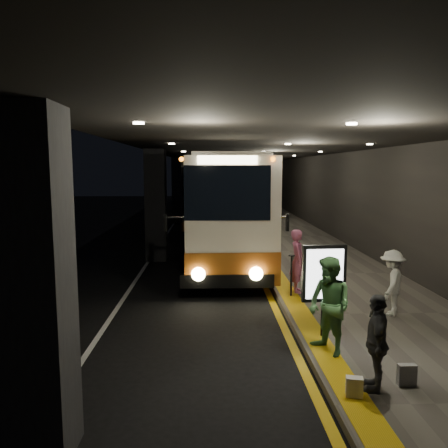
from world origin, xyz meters
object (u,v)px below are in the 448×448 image
object	(u,v)px
info_sign	(324,275)
stanchion_post	(291,276)
passenger_waiting_green	(329,306)
passenger_boarding	(298,261)
passenger_waiting_white	(392,283)
bag_polka	(407,375)
passenger_waiting_grey	(376,342)
coach_main	(221,211)
coach_second	(213,195)
bag_plain	(354,387)

from	to	relation	value
info_sign	stanchion_post	xyz separation A→B (m)	(-0.13, 2.92, -0.74)
info_sign	passenger_waiting_green	bearing A→B (deg)	-101.76
passenger_boarding	passenger_waiting_white	bearing A→B (deg)	-134.08
passenger_boarding	info_sign	bearing A→B (deg)	-178.91
bag_polka	passenger_waiting_grey	bearing A→B (deg)	-169.43
coach_main	stanchion_post	xyz separation A→B (m)	(1.76, -6.31, -1.20)
bag_polka	info_sign	distance (m)	2.54
coach_main	passenger_boarding	size ratio (longest dim) A/B	7.18
coach_main	stanchion_post	distance (m)	6.66
info_sign	passenger_waiting_white	bearing A→B (deg)	28.68
passenger_boarding	passenger_waiting_grey	bearing A→B (deg)	-175.30
passenger_boarding	bag_polka	distance (m)	5.54
passenger_waiting_green	passenger_waiting_white	world-z (taller)	passenger_waiting_green
passenger_waiting_grey	bag_polka	xyz separation A→B (m)	(0.57, 0.11, -0.61)
coach_main	passenger_waiting_grey	size ratio (longest dim) A/B	8.25
coach_second	passenger_boarding	bearing A→B (deg)	-79.12
bag_polka	bag_plain	size ratio (longest dim) A/B	1.11
bag_plain	stanchion_post	world-z (taller)	stanchion_post
passenger_waiting_white	passenger_waiting_grey	xyz separation A→B (m)	(-1.72, -3.53, -0.01)
bag_plain	stanchion_post	distance (m)	5.38
passenger_waiting_grey	bag_polka	size ratio (longest dim) A/B	4.44
passenger_waiting_white	stanchion_post	world-z (taller)	passenger_waiting_white
coach_main	passenger_waiting_green	size ratio (longest dim) A/B	6.94
stanchion_post	passenger_boarding	bearing A→B (deg)	59.22
coach_second	passenger_waiting_grey	distance (m)	22.19
bag_polka	stanchion_post	xyz separation A→B (m)	(-0.96, 5.03, 0.39)
bag_plain	coach_main	bearing A→B (deg)	98.53
passenger_waiting_grey	passenger_waiting_green	bearing A→B (deg)	-146.80
passenger_waiting_white	bag_polka	size ratio (longest dim) A/B	4.48
passenger_waiting_white	bag_polka	xyz separation A→B (m)	(-1.16, -3.42, -0.61)
stanchion_post	passenger_waiting_white	bearing A→B (deg)	-37.19
passenger_waiting_white	bag_polka	world-z (taller)	passenger_waiting_white
passenger_waiting_white	info_sign	size ratio (longest dim) A/B	0.81
passenger_waiting_grey	info_sign	size ratio (longest dim) A/B	0.80
passenger_waiting_grey	bag_plain	size ratio (longest dim) A/B	4.94
stanchion_post	info_sign	bearing A→B (deg)	-87.54
coach_second	bag_polka	distance (m)	22.19
coach_second	passenger_boarding	xyz separation A→B (m)	(2.30, -16.48, -0.90)
passenger_boarding	passenger_waiting_white	xyz separation A→B (m)	(1.87, -2.02, -0.11)
coach_second	bag_polka	size ratio (longest dim) A/B	36.98
coach_main	stanchion_post	bearing A→B (deg)	-75.84
coach_second	passenger_waiting_white	xyz separation A→B (m)	(4.17, -18.51, -1.01)
coach_main	passenger_waiting_white	bearing A→B (deg)	-65.34
coach_main	passenger_waiting_grey	xyz separation A→B (m)	(2.16, -11.45, -0.99)
coach_main	bag_plain	size ratio (longest dim) A/B	40.78
passenger_waiting_white	stanchion_post	distance (m)	2.67
passenger_waiting_green	info_sign	bearing A→B (deg)	145.58
passenger_waiting_white	info_sign	xyz separation A→B (m)	(-1.99, -1.31, 0.53)
passenger_waiting_green	stanchion_post	distance (m)	3.77
stanchion_post	bag_polka	bearing A→B (deg)	-79.21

